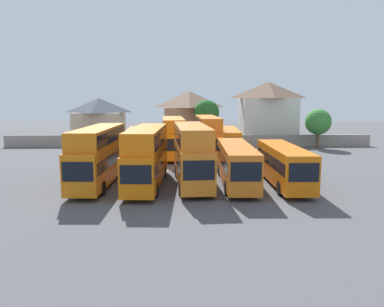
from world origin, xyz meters
TOP-DOWN VIEW (x-y plane):
  - ground at (0.00, 18.00)m, footprint 140.00×140.00m
  - depot_boundary_wall at (0.00, 25.32)m, footprint 56.00×0.50m
  - bus_1 at (-8.04, 0.37)m, footprint 2.75×11.96m
  - bus_2 at (-3.87, -0.22)m, footprint 2.87×11.85m
  - bus_3 at (-0.07, 0.19)m, footprint 3.30×11.32m
  - bus_4 at (3.74, 0.12)m, footprint 2.78×11.90m
  - bus_5 at (7.70, -0.40)m, footprint 2.59×11.02m
  - bus_6 at (-6.71, 15.43)m, footprint 3.08×11.69m
  - bus_7 at (-2.09, 15.29)m, footprint 3.23×11.21m
  - bus_8 at (2.26, 15.67)m, footprint 2.92×11.83m
  - bus_9 at (4.86, 15.63)m, footprint 3.01×11.34m
  - house_terrace_left at (-15.10, 32.24)m, footprint 8.04×8.24m
  - house_terrace_centre at (0.17, 32.39)m, footprint 8.53×7.93m
  - house_terrace_right at (13.57, 32.10)m, footprint 9.52×7.12m
  - tree_left_of_lot at (19.14, 23.32)m, footprint 3.81×3.81m
  - tree_behind_wall at (2.85, 27.82)m, footprint 4.05×4.05m

SIDE VIEW (x-z plane):
  - ground at x=0.00m, z-range 0.00..0.00m
  - depot_boundary_wall at x=0.00m, z-range 0.00..1.80m
  - bus_5 at x=7.70m, z-range 0.24..3.57m
  - bus_4 at x=3.74m, z-range 0.24..3.64m
  - bus_6 at x=-6.71m, z-range 0.25..3.71m
  - bus_9 at x=4.86m, z-range 0.25..3.76m
  - bus_2 at x=-3.87m, z-range 0.31..5.21m
  - bus_1 at x=-8.04m, z-range 0.31..5.21m
  - bus_7 at x=-2.09m, z-range 0.31..5.23m
  - bus_8 at x=2.26m, z-range 0.32..5.39m
  - bus_3 at x=-0.07m, z-range 0.32..5.39m
  - house_terrace_left at x=-15.10m, z-range 0.08..7.49m
  - tree_left_of_lot at x=19.14m, z-range 0.98..6.79m
  - house_terrace_centre at x=0.17m, z-range 0.09..8.67m
  - tree_behind_wall at x=2.85m, z-range 1.52..8.67m
  - house_terrace_right at x=13.57m, z-range 0.10..10.21m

